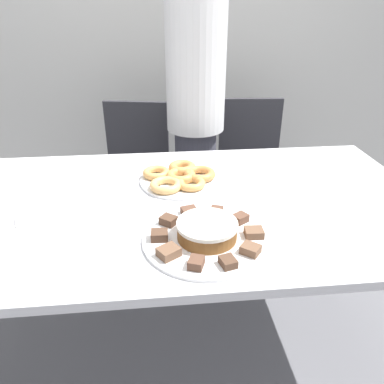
{
  "coord_description": "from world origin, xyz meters",
  "views": [
    {
      "loc": [
        -0.09,
        -1.2,
        1.43
      ],
      "look_at": [
        0.02,
        -0.05,
        0.83
      ],
      "focal_mm": 35.0,
      "sensor_mm": 36.0,
      "label": 1
    }
  ],
  "objects_px": {
    "plate_cake": "(207,239)",
    "plate_donuts": "(181,181)",
    "office_chair_right": "(250,176)",
    "napkin": "(35,216)",
    "office_chair_left": "(135,181)",
    "person_standing": "(196,117)",
    "frosted_cake": "(207,230)"
  },
  "relations": [
    {
      "from": "plate_cake",
      "to": "plate_donuts",
      "type": "distance_m",
      "value": 0.42
    },
    {
      "from": "office_chair_right",
      "to": "plate_cake",
      "type": "xyz_separation_m",
      "value": [
        -0.45,
        -1.2,
        0.36
      ]
    },
    {
      "from": "plate_cake",
      "to": "napkin",
      "type": "xyz_separation_m",
      "value": [
        -0.56,
        0.19,
        -0.0
      ]
    },
    {
      "from": "napkin",
      "to": "office_chair_left",
      "type": "bearing_deg",
      "value": 74.38
    },
    {
      "from": "plate_donuts",
      "to": "office_chair_right",
      "type": "bearing_deg",
      "value": 57.01
    },
    {
      "from": "office_chair_left",
      "to": "office_chair_right",
      "type": "xyz_separation_m",
      "value": [
        0.74,
        0.0,
        0.0
      ]
    },
    {
      "from": "person_standing",
      "to": "office_chair_right",
      "type": "distance_m",
      "value": 0.61
    },
    {
      "from": "person_standing",
      "to": "plate_cake",
      "type": "height_order",
      "value": "person_standing"
    },
    {
      "from": "plate_donuts",
      "to": "frosted_cake",
      "type": "bearing_deg",
      "value": -83.27
    },
    {
      "from": "plate_cake",
      "to": "frosted_cake",
      "type": "xyz_separation_m",
      "value": [
        -0.0,
        0.0,
        0.03
      ]
    },
    {
      "from": "office_chair_left",
      "to": "frosted_cake",
      "type": "relative_size",
      "value": 4.72
    },
    {
      "from": "plate_donuts",
      "to": "napkin",
      "type": "relative_size",
      "value": 2.21
    },
    {
      "from": "office_chair_left",
      "to": "office_chair_right",
      "type": "distance_m",
      "value": 0.74
    },
    {
      "from": "person_standing",
      "to": "frosted_cake",
      "type": "bearing_deg",
      "value": -94.31
    },
    {
      "from": "frosted_cake",
      "to": "person_standing",
      "type": "bearing_deg",
      "value": 85.69
    },
    {
      "from": "office_chair_right",
      "to": "napkin",
      "type": "height_order",
      "value": "office_chair_right"
    },
    {
      "from": "office_chair_right",
      "to": "napkin",
      "type": "relative_size",
      "value": 5.88
    },
    {
      "from": "plate_cake",
      "to": "napkin",
      "type": "relative_size",
      "value": 2.65
    },
    {
      "from": "office_chair_left",
      "to": "plate_donuts",
      "type": "height_order",
      "value": "office_chair_left"
    },
    {
      "from": "plate_cake",
      "to": "plate_donuts",
      "type": "xyz_separation_m",
      "value": [
        -0.05,
        0.42,
        0.0
      ]
    },
    {
      "from": "office_chair_left",
      "to": "person_standing",
      "type": "bearing_deg",
      "value": -14.61
    },
    {
      "from": "office_chair_right",
      "to": "plate_cake",
      "type": "height_order",
      "value": "office_chair_right"
    },
    {
      "from": "person_standing",
      "to": "plate_cake",
      "type": "distance_m",
      "value": 1.03
    },
    {
      "from": "office_chair_left",
      "to": "office_chair_right",
      "type": "height_order",
      "value": "same"
    },
    {
      "from": "plate_cake",
      "to": "office_chair_right",
      "type": "bearing_deg",
      "value": 69.19
    },
    {
      "from": "office_chair_right",
      "to": "napkin",
      "type": "xyz_separation_m",
      "value": [
        -1.02,
        -1.0,
        0.36
      ]
    },
    {
      "from": "office_chair_left",
      "to": "plate_cake",
      "type": "xyz_separation_m",
      "value": [
        0.28,
        -1.19,
        0.36
      ]
    },
    {
      "from": "napkin",
      "to": "plate_cake",
      "type": "bearing_deg",
      "value": -19.05
    },
    {
      "from": "plate_donuts",
      "to": "office_chair_left",
      "type": "bearing_deg",
      "value": 106.84
    },
    {
      "from": "office_chair_left",
      "to": "frosted_cake",
      "type": "height_order",
      "value": "office_chair_left"
    },
    {
      "from": "person_standing",
      "to": "office_chair_right",
      "type": "bearing_deg",
      "value": 24.36
    },
    {
      "from": "frosted_cake",
      "to": "napkin",
      "type": "xyz_separation_m",
      "value": [
        -0.56,
        0.19,
        -0.03
      ]
    }
  ]
}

